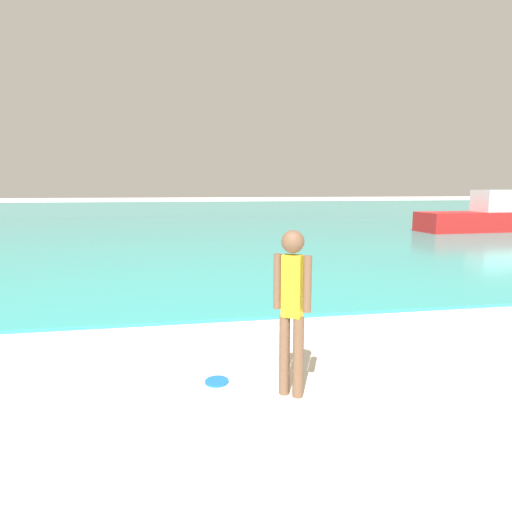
# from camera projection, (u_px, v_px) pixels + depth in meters

# --- Properties ---
(water) EXTENTS (160.00, 60.00, 0.06)m
(water) POSITION_uv_depth(u_px,v_px,m) (196.00, 213.00, 36.17)
(water) COLOR teal
(water) RESTS_ON ground
(person_standing) EXTENTS (0.35, 0.26, 1.74)m
(person_standing) POSITION_uv_depth(u_px,v_px,m) (292.00, 304.00, 4.32)
(person_standing) COLOR brown
(person_standing) RESTS_ON ground
(frisbee) EXTENTS (0.27, 0.27, 0.03)m
(frisbee) POSITION_uv_depth(u_px,v_px,m) (217.00, 381.00, 4.76)
(frisbee) COLOR blue
(frisbee) RESTS_ON ground
(boat_near) EXTENTS (5.94, 2.11, 1.99)m
(boat_near) POSITION_uv_depth(u_px,v_px,m) (482.00, 217.00, 20.74)
(boat_near) COLOR red
(boat_near) RESTS_ON water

